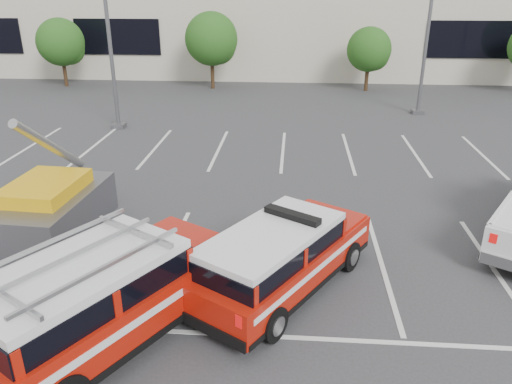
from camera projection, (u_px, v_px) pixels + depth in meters
ground at (273, 262)px, 12.48m from camera, size 120.00×120.00×0.00m
stall_markings at (279, 193)px, 16.61m from camera, size 23.00×15.00×0.01m
convention_building at (294, 6)px, 39.93m from camera, size 60.00×16.99×13.20m
tree_left at (62, 44)px, 32.74m from camera, size 3.07×3.07×4.42m
tree_mid_left at (213, 41)px, 31.92m from camera, size 3.37×3.37×4.85m
tree_mid_right at (370, 51)px, 31.41m from camera, size 2.77×2.77×3.99m
light_pole_left at (107, 14)px, 22.07m from camera, size 0.90×0.60×10.24m
light_pole_mid at (430, 11)px, 24.68m from camera, size 0.90×0.60×10.24m
fire_chief_suv at (281, 262)px, 11.10m from camera, size 4.24×5.25×1.78m
ladder_suv at (104, 303)px, 9.42m from camera, size 4.68×5.80×2.16m
utility_rig at (43, 211)px, 13.68m from camera, size 3.60×4.14×3.45m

